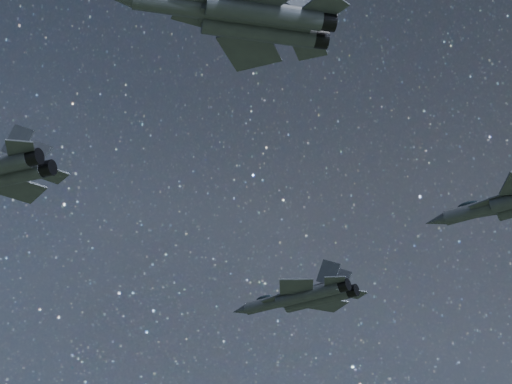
# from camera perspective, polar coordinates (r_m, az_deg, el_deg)

# --- Properties ---
(jet_left) EXTENTS (16.31, 10.77, 4.17)m
(jet_left) POSITION_cam_1_polar(r_m,az_deg,el_deg) (87.62, 3.42, -7.63)
(jet_left) COLOR #373C45
(jet_right) EXTENTS (15.20, 10.01, 3.90)m
(jet_right) POSITION_cam_1_polar(r_m,az_deg,el_deg) (50.74, -0.98, 12.66)
(jet_right) COLOR #373C45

